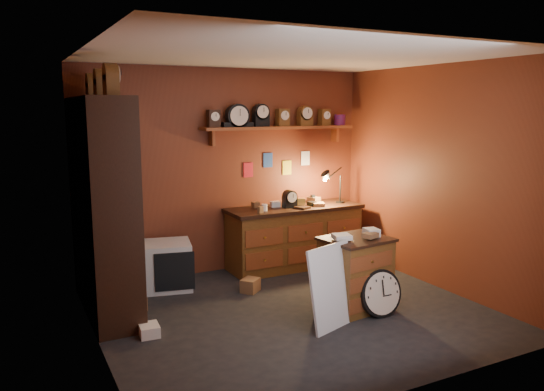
{
  "coord_description": "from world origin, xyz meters",
  "views": [
    {
      "loc": [
        -2.69,
        -4.74,
        2.19
      ],
      "look_at": [
        -0.08,
        0.35,
        1.24
      ],
      "focal_mm": 35.0,
      "sensor_mm": 36.0,
      "label": 1
    }
  ],
  "objects": [
    {
      "name": "shelving_unit",
      "position": [
        -1.79,
        0.98,
        1.25
      ],
      "size": [
        0.47,
        1.6,
        2.58
      ],
      "color": "black",
      "rests_on": "ground"
    },
    {
      "name": "room_shell",
      "position": [
        0.04,
        0.11,
        1.72
      ],
      "size": [
        4.02,
        3.62,
        2.71
      ],
      "color": "maroon",
      "rests_on": "ground"
    },
    {
      "name": "white_panel",
      "position": [
        0.18,
        -0.48,
        0.0
      ],
      "size": [
        0.66,
        0.37,
        0.85
      ],
      "primitive_type": "cube",
      "rotation": [
        -0.17,
        0.0,
        0.33
      ],
      "color": "silver",
      "rests_on": "ground"
    },
    {
      "name": "workbench",
      "position": [
        0.85,
        1.47,
        0.47
      ],
      "size": [
        1.9,
        0.66,
        1.36
      ],
      "color": "brown",
      "rests_on": "ground"
    },
    {
      "name": "floor_box_b",
      "position": [
        -1.53,
        0.13,
        0.06
      ],
      "size": [
        0.2,
        0.24,
        0.11
      ],
      "primitive_type": "cube",
      "rotation": [
        0.0,
        0.0,
        -0.08
      ],
      "color": "white",
      "rests_on": "ground"
    },
    {
      "name": "floor",
      "position": [
        0.0,
        0.0,
        0.0
      ],
      "size": [
        4.0,
        4.0,
        0.0
      ],
      "primitive_type": "plane",
      "color": "black",
      "rests_on": "ground"
    },
    {
      "name": "floor_box_a",
      "position": [
        -1.53,
        0.85,
        0.08
      ],
      "size": [
        0.28,
        0.24,
        0.16
      ],
      "primitive_type": "cube",
      "rotation": [
        0.0,
        0.0,
        0.11
      ],
      "color": "brown",
      "rests_on": "ground"
    },
    {
      "name": "mini_fridge",
      "position": [
        -0.97,
        1.39,
        0.29
      ],
      "size": [
        0.66,
        0.68,
        0.57
      ],
      "rotation": [
        0.0,
        0.0,
        -0.22
      ],
      "color": "silver",
      "rests_on": "ground"
    },
    {
      "name": "big_round_clock",
      "position": [
        0.78,
        -0.5,
        0.25
      ],
      "size": [
        0.51,
        0.17,
        0.51
      ],
      "color": "black",
      "rests_on": "ground"
    },
    {
      "name": "low_cabinet",
      "position": [
        0.67,
        -0.2,
        0.43
      ],
      "size": [
        0.76,
        0.67,
        0.89
      ],
      "rotation": [
        0.0,
        0.0,
        0.13
      ],
      "color": "brown",
      "rests_on": "ground"
    },
    {
      "name": "floor_box_c",
      "position": [
        -0.13,
        0.81,
        0.08
      ],
      "size": [
        0.28,
        0.27,
        0.16
      ],
      "primitive_type": "cube",
      "rotation": [
        0.0,
        0.0,
        0.67
      ],
      "color": "brown",
      "rests_on": "ground"
    }
  ]
}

